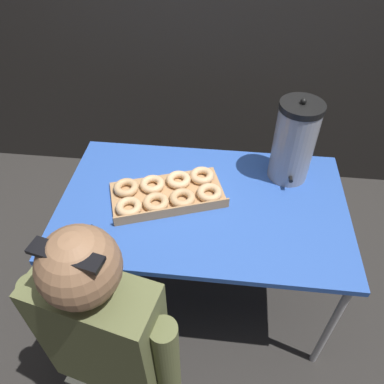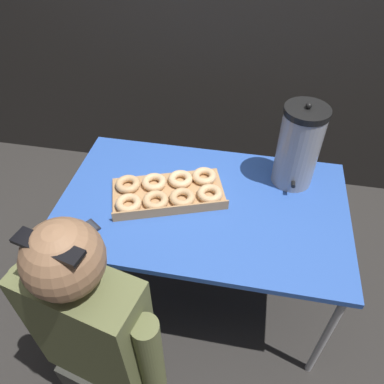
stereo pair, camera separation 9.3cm
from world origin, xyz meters
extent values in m
plane|color=#2D2B28|center=(0.00, 0.00, 0.00)|extent=(12.00, 12.00, 0.00)
cube|color=#2D56B2|center=(0.00, 0.00, 0.70)|extent=(1.31, 0.80, 0.03)
cylinder|color=#ADADB2|center=(-0.61, -0.35, 0.34)|extent=(0.03, 0.03, 0.69)
cylinder|color=#ADADB2|center=(0.61, -0.35, 0.34)|extent=(0.03, 0.03, 0.69)
cylinder|color=#ADADB2|center=(-0.61, 0.35, 0.34)|extent=(0.03, 0.03, 0.69)
cylinder|color=#ADADB2|center=(0.61, 0.35, 0.34)|extent=(0.03, 0.03, 0.69)
cube|color=tan|center=(-0.17, 0.02, 0.72)|extent=(0.57, 0.42, 0.02)
cube|color=tan|center=(-0.12, -0.10, 0.75)|extent=(0.49, 0.18, 0.04)
torus|color=#E0B27F|center=(-0.32, -0.10, 0.75)|extent=(0.13, 0.13, 0.03)
torus|color=tan|center=(-0.20, -0.06, 0.75)|extent=(0.15, 0.15, 0.03)
torus|color=tan|center=(-0.09, -0.02, 0.75)|extent=(0.15, 0.15, 0.03)
torus|color=#E1B380|center=(0.03, 0.03, 0.75)|extent=(0.16, 0.16, 0.03)
torus|color=tan|center=(-0.36, 0.02, 0.75)|extent=(0.14, 0.14, 0.03)
torus|color=#E6B885|center=(-0.24, 0.06, 0.75)|extent=(0.15, 0.15, 0.03)
torus|color=#EBBD8A|center=(-0.13, 0.10, 0.75)|extent=(0.16, 0.16, 0.03)
torus|color=#E3B582|center=(-0.02, 0.14, 0.75)|extent=(0.15, 0.15, 0.03)
cylinder|color=#939399|center=(0.39, 0.24, 0.90)|extent=(0.19, 0.19, 0.37)
cylinder|color=black|center=(0.39, 0.24, 1.10)|extent=(0.20, 0.20, 0.03)
sphere|color=black|center=(0.39, 0.24, 1.12)|extent=(0.03, 0.03, 0.03)
cylinder|color=black|center=(0.39, 0.14, 0.78)|extent=(0.02, 0.05, 0.02)
cube|color=black|center=(-0.47, -0.27, 0.72)|extent=(0.14, 0.16, 0.01)
cube|color=#2D333D|center=(-0.47, -0.27, 0.73)|extent=(0.12, 0.14, 0.00)
cube|color=#33332D|center=(-0.28, -0.66, 0.22)|extent=(0.36, 0.28, 0.44)
cube|color=#60663D|center=(-0.28, -0.66, 0.72)|extent=(0.43, 0.26, 0.56)
sphere|color=#8E6647|center=(-0.28, -0.66, 1.11)|extent=(0.23, 0.23, 0.23)
cube|color=black|center=(-0.28, -0.69, 1.20)|extent=(0.20, 0.09, 0.01)
cylinder|color=#60663D|center=(-0.06, -0.71, 0.69)|extent=(0.09, 0.09, 0.44)
cylinder|color=#60663D|center=(-0.50, -0.61, 0.69)|extent=(0.09, 0.09, 0.44)
camera|label=1|loc=(0.08, -1.19, 1.93)|focal=35.00mm
camera|label=2|loc=(0.17, -1.18, 1.93)|focal=35.00mm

